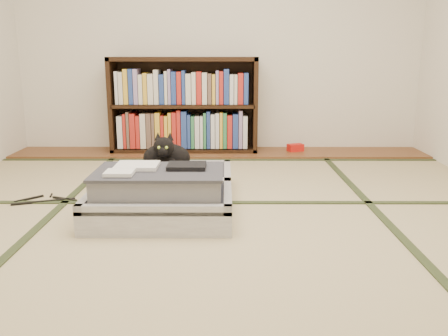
{
  "coord_description": "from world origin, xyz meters",
  "views": [
    {
      "loc": [
        0.06,
        -2.58,
        0.95
      ],
      "look_at": [
        0.05,
        0.35,
        0.25
      ],
      "focal_mm": 38.0,
      "sensor_mm": 36.0,
      "label": 1
    }
  ],
  "objects": [
    {
      "name": "cat",
      "position": [
        -0.34,
        0.58,
        0.27
      ],
      "size": [
        0.37,
        0.37,
        0.3
      ],
      "color": "black",
      "rests_on": "suitcase"
    },
    {
      "name": "tatami_borders",
      "position": [
        0.0,
        0.49,
        0.0
      ],
      "size": [
        4.0,
        4.5,
        0.01
      ],
      "color": "#2D381E",
      "rests_on": "ground"
    },
    {
      "name": "cable_coil",
      "position": [
        -0.16,
        0.6,
        0.17
      ],
      "size": [
        0.12,
        0.12,
        0.03
      ],
      "color": "white",
      "rests_on": "suitcase"
    },
    {
      "name": "floor",
      "position": [
        0.0,
        0.0,
        0.0
      ],
      "size": [
        4.5,
        4.5,
        0.0
      ],
      "primitive_type": "plane",
      "color": "tan",
      "rests_on": "ground"
    },
    {
      "name": "hanger",
      "position": [
        -1.14,
        0.44,
        0.01
      ],
      "size": [
        0.41,
        0.25,
        0.01
      ],
      "color": "black",
      "rests_on": "floor"
    },
    {
      "name": "suitcase",
      "position": [
        -0.32,
        0.29,
        0.12
      ],
      "size": [
        0.84,
        1.12,
        0.33
      ],
      "color": "silver",
      "rests_on": "floor"
    },
    {
      "name": "wood_strip",
      "position": [
        0.0,
        2.0,
        0.01
      ],
      "size": [
        4.0,
        0.5,
        0.02
      ],
      "primitive_type": "cube",
      "color": "brown",
      "rests_on": "ground"
    },
    {
      "name": "bookcase",
      "position": [
        -0.35,
        2.07,
        0.45
      ],
      "size": [
        1.43,
        0.33,
        0.92
      ],
      "color": "black",
      "rests_on": "wood_strip"
    },
    {
      "name": "red_item",
      "position": [
        0.75,
        2.03,
        0.06
      ],
      "size": [
        0.17,
        0.14,
        0.07
      ],
      "primitive_type": "cube",
      "rotation": [
        0.0,
        0.0,
        0.36
      ],
      "color": "red",
      "rests_on": "wood_strip"
    }
  ]
}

